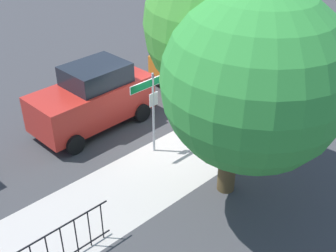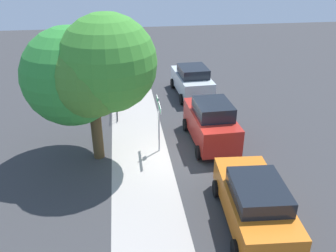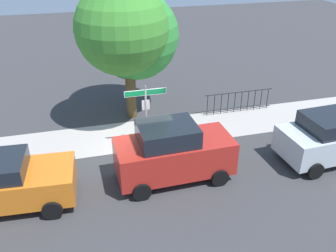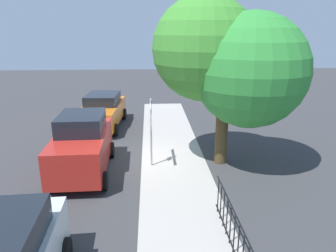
{
  "view_description": "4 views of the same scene",
  "coord_description": "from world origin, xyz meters",
  "views": [
    {
      "loc": [
        7.99,
        8.72,
        7.66
      ],
      "look_at": [
        0.48,
        0.95,
        1.1
      ],
      "focal_mm": 45.73,
      "sensor_mm": 36.0,
      "label": 1
    },
    {
      "loc": [
        -13.55,
        1.94,
        8.42
      ],
      "look_at": [
        0.96,
        -0.07,
        1.05
      ],
      "focal_mm": 37.59,
      "sensor_mm": 36.0,
      "label": 2
    },
    {
      "loc": [
        -1.95,
        -12.51,
        7.99
      ],
      "look_at": [
        1.3,
        -0.23,
        1.1
      ],
      "focal_mm": 38.68,
      "sensor_mm": 36.0,
      "label": 3
    },
    {
      "loc": [
        11.93,
        0.37,
        5.16
      ],
      "look_at": [
        0.08,
        1.07,
        1.46
      ],
      "focal_mm": 33.63,
      "sensor_mm": 36.0,
      "label": 4
    }
  ],
  "objects": [
    {
      "name": "sidewalk_strip",
      "position": [
        2.0,
        1.3,
        0.0
      ],
      "size": [
        24.0,
        2.6,
        0.0
      ],
      "primitive_type": "cube",
      "color": "#AAA39C",
      "rests_on": "ground_plane"
    },
    {
      "name": "shade_tree",
      "position": [
        0.42,
        3.35,
        3.98
      ],
      "size": [
        4.79,
        5.57,
        6.39
      ],
      "color": "#4C3C21",
      "rests_on": "ground_plane"
    },
    {
      "name": "iron_fence",
      "position": [
        5.55,
        2.3,
        0.56
      ],
      "size": [
        3.57,
        0.04,
        1.07
      ],
      "color": "black",
      "rests_on": "ground_plane"
    },
    {
      "name": "car_red",
      "position": [
        0.98,
        -2.13,
        1.08
      ],
      "size": [
        4.17,
        2.09,
        2.19
      ],
      "rotation": [
        0.0,
        0.0,
        0.02
      ],
      "color": "#B1251D",
      "rests_on": "ground_plane"
    },
    {
      "name": "car_orange",
      "position": [
        -4.73,
        -2.19,
        0.91
      ],
      "size": [
        4.6,
        2.33,
        1.78
      ],
      "rotation": [
        0.0,
        0.0,
        -0.07
      ],
      "color": "orange",
      "rests_on": "ground_plane"
    },
    {
      "name": "car_silver",
      "position": [
        7.28,
        -2.49,
        0.97
      ],
      "size": [
        4.26,
        2.28,
        1.92
      ],
      "rotation": [
        0.0,
        0.0,
        0.05
      ],
      "color": "silver",
      "rests_on": "ground_plane"
    },
    {
      "name": "ground_plane",
      "position": [
        0.0,
        0.0,
        0.0
      ],
      "size": [
        60.0,
        60.0,
        0.0
      ],
      "primitive_type": "plane",
      "color": "#38383A"
    },
    {
      "name": "street_sign",
      "position": [
        0.55,
        0.4,
        1.91
      ],
      "size": [
        1.7,
        0.07,
        2.65
      ],
      "color": "#9EA0A5",
      "rests_on": "ground_plane"
    }
  ]
}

